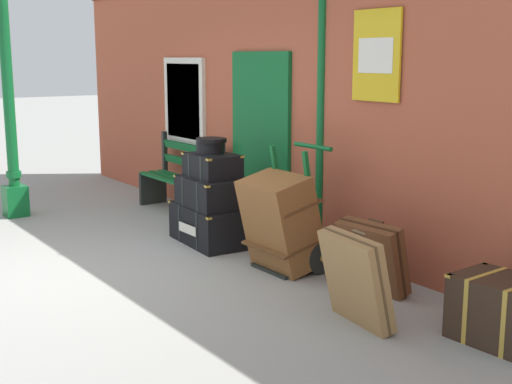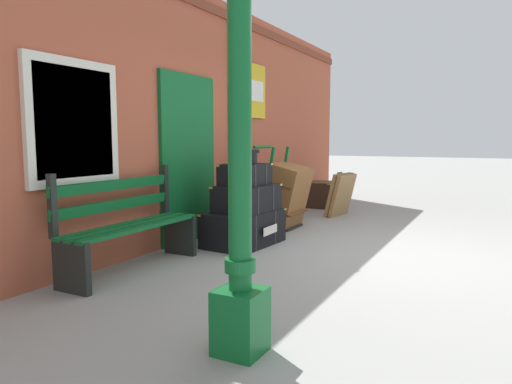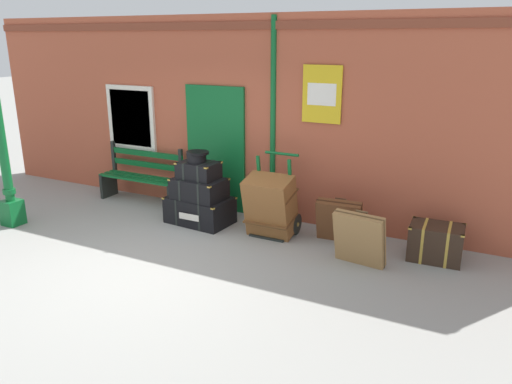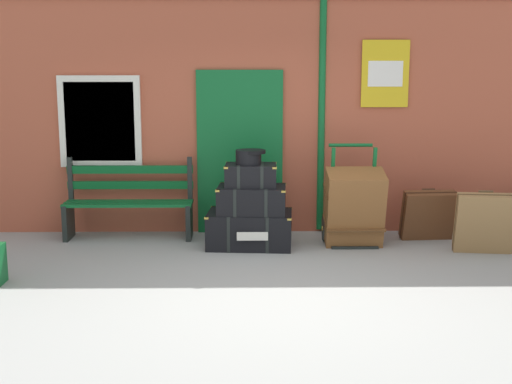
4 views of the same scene
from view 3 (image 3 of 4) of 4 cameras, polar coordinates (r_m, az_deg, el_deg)
The scene contains 13 objects.
ground_plane at distance 6.74m, azimuth -12.88°, elevation -8.22°, with size 60.00×60.00×0.00m, color gray.
brick_facade at distance 8.35m, azimuth -2.28°, elevation 8.62°, with size 10.40×0.35×3.20m.
lamp_post at distance 8.57m, azimuth -26.80°, elevation 3.47°, with size 0.28×0.28×2.86m.
platform_bench at distance 9.19m, azimuth -12.86°, elevation 1.64°, with size 1.60×0.43×1.01m.
steamer_trunk_base at distance 8.03m, azimuth -6.42°, elevation -2.05°, with size 1.06×0.73×0.43m.
steamer_trunk_middle at distance 7.88m, azimuth -6.50°, elevation 0.40°, with size 0.85×0.60×0.33m.
steamer_trunk_top at distance 7.82m, azimuth -6.56°, elevation 2.48°, with size 0.62×0.47×0.27m.
round_hatbox at distance 7.77m, azimuth -6.77°, elevation 4.11°, with size 0.35×0.32×0.17m.
porters_trolley at distance 7.57m, azimuth 2.21°, elevation -2.67°, with size 0.71×0.57×1.20m.
large_brown_trunk at distance 7.35m, azimuth 1.66°, elevation -1.57°, with size 0.70×0.63×0.96m.
suitcase_slate at distance 6.60m, azimuth 11.72°, elevation -5.26°, with size 0.69×0.38×0.74m.
suitcase_tan at distance 7.32m, azimuth 9.46°, elevation -3.23°, with size 0.66×0.36×0.65m.
corner_trunk at distance 7.09m, azimuth 19.82°, elevation -5.44°, with size 0.71×0.52×0.49m.
Camera 3 is at (4.01, -4.61, 2.85)m, focal length 35.06 mm.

